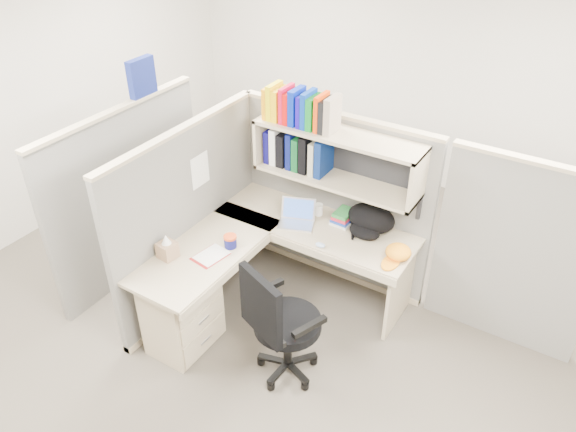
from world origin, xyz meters
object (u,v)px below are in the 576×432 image
Objects in this scene: task_chair at (283,339)px; laptop at (296,215)px; snack_canister at (230,241)px; desk at (218,290)px; backpack at (368,221)px.

laptop is at bearing 115.52° from task_chair.
snack_canister is at bearing -138.34° from laptop.
snack_canister is 0.89m from task_chair.
laptop is (0.27, 0.76, 0.40)m from desk.
backpack is at bearing -0.34° from laptop.
snack_canister reaches higher than desk.
backpack is 3.79× the size of snack_canister.
laptop is 1.09m from task_chair.
backpack is at bearing 49.37° from desk.
task_chair is at bearing -10.30° from desk.
task_chair reaches higher than snack_canister.
snack_canister is at bearing -147.70° from backpack.
laptop reaches higher than snack_canister.
snack_canister is at bearing 154.06° from task_chair.
snack_canister is (-0.85, -0.75, -0.07)m from backpack.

